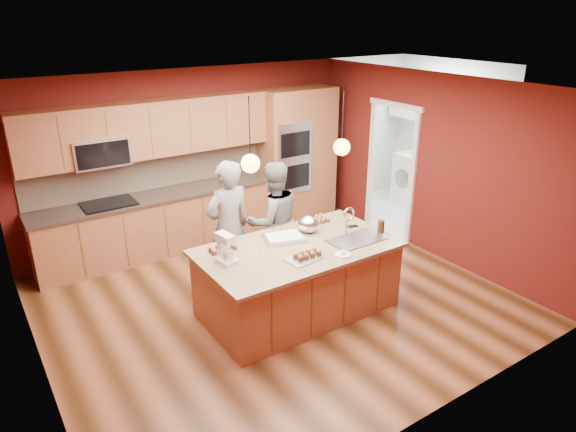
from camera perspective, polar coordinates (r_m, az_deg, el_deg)
floor at (r=6.74m, az=-1.41°, el=-9.32°), size 5.50×5.50×0.00m
ceiling at (r=5.81m, az=-1.66°, el=14.05°), size 5.50×5.50×0.00m
wall_back at (r=8.27m, az=-10.88°, el=6.52°), size 5.50×0.00×5.50m
wall_front at (r=4.43m, az=16.20°, el=-8.04°), size 5.50×0.00×5.50m
wall_left at (r=5.34m, az=-27.40°, el=-4.44°), size 0.00×5.00×5.00m
wall_right at (r=7.88m, az=15.69°, el=5.33°), size 0.00×5.00×5.00m
cabinet_run at (r=7.92m, az=-14.46°, el=2.75°), size 3.74×0.64×2.30m
oven_column at (r=8.92m, az=0.99°, el=6.72°), size 1.30×0.62×2.30m
doorway_trim at (r=8.47m, az=11.36°, el=4.74°), size 0.08×1.11×2.20m
laundry_room at (r=9.71m, az=17.06°, el=11.86°), size 2.60×2.70×2.70m
pendant_left at (r=5.42m, az=-4.19°, el=5.88°), size 0.20×0.20×0.80m
pendant_right at (r=6.10m, az=5.99°, el=7.65°), size 0.20×0.20×0.80m
island at (r=6.33m, az=1.22°, el=-6.88°), size 2.37×1.33×1.25m
person_left at (r=6.63m, az=-6.63°, el=-1.32°), size 0.69×0.49×1.79m
person_right at (r=6.96m, az=-1.63°, el=-0.58°), size 0.88×0.72×1.66m
stand_mixer at (r=5.73m, az=-6.93°, el=-3.83°), size 0.21×0.27×0.35m
sheet_cake at (r=6.31m, az=-0.41°, el=-2.42°), size 0.56×0.47×0.05m
cooling_rack at (r=5.82m, az=1.67°, el=-4.77°), size 0.41×0.32×0.02m
mixing_bowl at (r=6.49m, az=2.30°, el=-0.88°), size 0.27×0.27×0.23m
plate at (r=5.95m, az=6.13°, el=-4.30°), size 0.19×0.19×0.01m
tumbler at (r=6.57m, az=10.29°, el=-1.16°), size 0.08×0.08×0.17m
phone at (r=6.73m, az=7.21°, el=-1.12°), size 0.15×0.10×0.01m
cupcakes_left at (r=6.06m, az=-7.27°, el=-3.52°), size 0.34×0.17×0.08m
cupcakes_rack at (r=5.83m, az=2.17°, el=-4.21°), size 0.34×0.17×0.08m
cupcakes_right at (r=6.84m, az=3.56°, el=-0.34°), size 0.22×0.22×0.07m
washer at (r=9.72m, az=16.97°, el=3.20°), size 0.77×0.79×1.05m
dryer at (r=10.19m, az=13.78°, el=4.09°), size 0.65×0.67×0.96m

